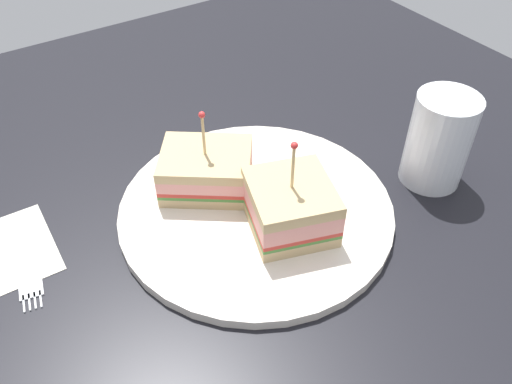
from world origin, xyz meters
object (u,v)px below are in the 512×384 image
Objects in this scene: sandwich_half_front at (291,207)px; drink_glass at (438,145)px; sandwich_half_back at (206,170)px; napkin at (3,253)px; plate at (256,209)px; fork at (29,273)px.

sandwich_half_front is 19.04cm from drink_glass.
sandwich_half_back is 25.92cm from drink_glass.
sandwich_half_back is at bearing 81.08° from napkin.
plate is at bearing -106.81° from drink_glass.
drink_glass is at bearing 73.19° from plate.
sandwich_half_back is at bearing 91.91° from fork.
sandwich_half_front reaches higher than plate.
sandwich_half_front is at bearing 69.03° from fork.
plate reaches higher than napkin.
sandwich_half_front is at bearing 62.52° from napkin.
drink_glass is (11.82, 23.02, 1.42)cm from sandwich_half_back.
sandwich_half_front is 10.86cm from sandwich_half_back.
sandwich_half_front reaches higher than napkin.
sandwich_half_front reaches higher than drink_glass.
sandwich_half_back is 1.05× the size of fork.
fork is at bearing 19.64° from napkin.
sandwich_half_back reaches higher than fork.
plate reaches higher than fork.
fork reaches higher than napkin.
sandwich_half_front is 0.99× the size of drink_glass.
napkin is 0.91× the size of fork.
plate is 2.50× the size of fork.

